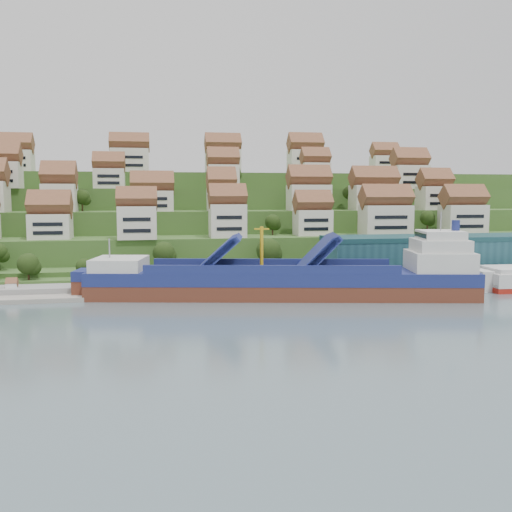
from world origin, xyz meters
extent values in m
plane|color=slate|center=(0.00, 0.00, 0.00)|extent=(300.00, 300.00, 0.00)
cube|color=gray|center=(20.00, 15.00, 1.10)|extent=(180.00, 14.00, 2.20)
cube|color=#2D4C1E|center=(0.00, 86.00, 2.00)|extent=(260.00, 128.00, 4.00)
cube|color=#2D4C1E|center=(0.00, 91.00, 5.50)|extent=(260.00, 118.00, 11.00)
cube|color=#2D4C1E|center=(0.00, 99.00, 9.00)|extent=(260.00, 102.00, 18.00)
cube|color=#2D4C1E|center=(0.00, 107.00, 12.50)|extent=(260.00, 86.00, 25.00)
cube|color=#2D4C1E|center=(0.00, 116.00, 15.50)|extent=(260.00, 68.00, 31.00)
cube|color=beige|center=(-49.97, 39.98, 14.41)|extent=(10.90, 8.57, 6.82)
cube|color=beige|center=(-26.55, 34.72, 15.47)|extent=(10.37, 7.03, 8.94)
cube|color=beige|center=(-1.48, 36.99, 15.68)|extent=(10.09, 7.62, 9.37)
cube|color=beige|center=(24.50, 40.42, 14.77)|extent=(10.48, 7.73, 7.54)
cube|color=beige|center=(46.47, 37.97, 15.44)|extent=(14.53, 8.26, 8.88)
cube|color=beige|center=(72.64, 39.46, 15.45)|extent=(12.91, 8.31, 8.91)
cube|color=beige|center=(-49.56, 54.97, 22.10)|extent=(9.65, 8.98, 8.21)
cube|color=beige|center=(-22.32, 54.22, 21.12)|extent=(12.48, 7.90, 6.24)
cube|color=beige|center=(-1.41, 51.82, 21.52)|extent=(8.39, 8.56, 7.04)
cube|color=beige|center=(27.11, 54.34, 22.08)|extent=(13.07, 8.36, 8.16)
cube|color=beige|center=(49.09, 54.12, 22.06)|extent=(14.75, 8.18, 8.11)
cube|color=beige|center=(70.27, 53.69, 21.88)|extent=(10.27, 8.04, 7.75)
cube|color=beige|center=(-67.92, 66.90, 29.09)|extent=(10.33, 7.86, 8.17)
cube|color=beige|center=(-36.16, 70.71, 28.26)|extent=(9.87, 7.30, 6.52)
cube|color=beige|center=(1.13, 68.27, 28.97)|extent=(10.22, 7.79, 7.94)
cube|color=beige|center=(33.53, 69.46, 29.48)|extent=(9.47, 7.14, 8.96)
cube|color=beige|center=(68.80, 69.94, 29.20)|extent=(12.22, 8.47, 8.40)
cube|color=beige|center=(-68.50, 88.32, 34.67)|extent=(10.80, 8.03, 7.33)
cube|color=beige|center=(-30.01, 86.90, 35.17)|extent=(13.36, 7.51, 8.34)
cube|color=beige|center=(3.72, 89.13, 35.27)|extent=(12.64, 8.15, 8.54)
cube|color=beige|center=(35.51, 90.11, 35.46)|extent=(12.51, 8.73, 8.91)
cube|color=beige|center=(68.03, 90.74, 34.58)|extent=(10.22, 7.05, 7.16)
ellipsoid|color=#243B13|center=(8.22, 26.11, 8.06)|extent=(6.71, 6.71, 6.71)
ellipsoid|color=#243B13|center=(-19.68, 26.29, 7.97)|extent=(5.79, 5.79, 5.79)
ellipsoid|color=#243B13|center=(62.71, 43.11, 15.77)|extent=(4.71, 4.71, 4.71)
ellipsoid|color=#243B13|center=(13.02, 43.66, 14.86)|extent=(4.66, 4.66, 4.66)
ellipsoid|color=#243B13|center=(42.59, 59.83, 23.73)|extent=(4.37, 4.37, 4.37)
ellipsoid|color=#243B13|center=(-51.66, 59.38, 21.44)|extent=(4.89, 4.89, 4.89)
ellipsoid|color=#243B13|center=(-43.48, 57.97, 22.37)|extent=(4.63, 4.63, 4.63)
ellipsoid|color=#243B13|center=(4.90, 73.21, 30.94)|extent=(6.05, 6.05, 6.05)
ellipsoid|color=#243B13|center=(35.95, 75.94, 30.03)|extent=(5.57, 5.57, 5.57)
ellipsoid|color=#243B13|center=(35.96, 73.97, 28.67)|extent=(4.73, 4.73, 4.73)
ellipsoid|color=#243B13|center=(-51.88, 19.00, 6.61)|extent=(5.17, 5.17, 5.17)
ellipsoid|color=#243B13|center=(-39.05, 19.00, 5.70)|extent=(3.96, 3.96, 3.96)
cube|color=#1F4A55|center=(52.00, 17.00, 7.20)|extent=(60.00, 15.00, 10.00)
cylinder|color=gray|center=(18.00, 10.00, 6.20)|extent=(0.16, 0.16, 8.00)
cube|color=maroon|center=(18.60, 10.00, 9.80)|extent=(1.20, 0.05, 0.80)
cube|color=white|center=(-54.00, 11.50, 2.10)|extent=(2.40, 2.20, 2.20)
cube|color=#5D2B1C|center=(5.86, 0.31, 1.00)|extent=(87.15, 29.59, 5.53)
cube|color=navy|center=(5.86, 0.31, 4.75)|extent=(87.18, 29.72, 2.87)
cube|color=silver|center=(-29.93, 7.32, 7.52)|extent=(13.27, 14.49, 2.87)
cube|color=#262628|center=(3.69, 0.73, 6.19)|extent=(56.40, 21.69, 0.33)
cube|color=navy|center=(-8.24, 3.07, 9.95)|extent=(10.47, 13.57, 7.64)
cube|color=navy|center=(13.45, -1.18, 9.95)|extent=(10.06, 13.49, 8.08)
cylinder|color=gold|center=(1.52, 1.16, 11.05)|extent=(0.91, 0.91, 9.95)
cube|color=silver|center=(40.57, -6.50, 8.29)|extent=(15.44, 14.92, 4.42)
cube|color=silver|center=(40.57, -6.50, 11.83)|extent=(13.01, 13.19, 2.76)
cube|color=silver|center=(40.57, -6.50, 14.15)|extent=(10.59, 11.46, 1.99)
cylinder|color=navy|center=(43.82, -7.13, 16.25)|extent=(2.08, 2.08, 2.43)
camera|label=1|loc=(-22.42, -123.55, 23.16)|focal=40.00mm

